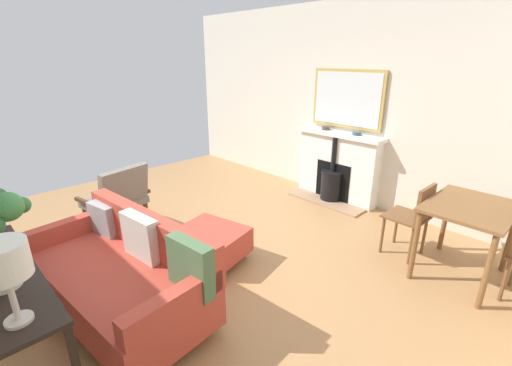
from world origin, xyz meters
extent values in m
cube|color=#A87A4C|center=(0.00, 0.00, 0.00)|extent=(5.28, 6.33, 0.01)
cube|color=beige|center=(-2.64, 0.00, 1.40)|extent=(0.12, 6.33, 2.80)
cube|color=#9E7A5B|center=(-2.19, 0.21, 0.01)|extent=(0.32, 1.19, 0.03)
cube|color=white|center=(-2.47, 0.21, 0.49)|extent=(0.23, 1.26, 0.98)
cube|color=black|center=(-2.37, 0.21, 0.31)|extent=(0.06, 0.57, 0.56)
cylinder|color=black|center=(-2.33, 0.21, 0.24)|extent=(0.31, 0.31, 0.42)
cylinder|color=black|center=(-2.33, 0.21, 0.46)|extent=(0.33, 0.33, 0.02)
cylinder|color=black|center=(-2.33, 0.21, 0.72)|extent=(0.07, 0.07, 0.51)
cube|color=white|center=(-2.44, 0.21, 1.00)|extent=(0.28, 1.34, 0.05)
cube|color=tan|center=(-2.55, 0.21, 1.49)|extent=(0.04, 1.12, 0.81)
cube|color=silver|center=(-2.53, 0.21, 1.49)|extent=(0.01, 1.04, 0.73)
cylinder|color=#47382D|center=(-2.46, -0.05, 1.05)|extent=(0.12, 0.12, 0.05)
torus|color=#47382D|center=(-2.46, -0.05, 1.07)|extent=(0.12, 0.12, 0.01)
cylinder|color=#334C56|center=(-2.46, 0.47, 1.05)|extent=(0.12, 0.12, 0.04)
torus|color=#334C56|center=(-2.46, 0.47, 1.06)|extent=(0.12, 0.12, 0.01)
cylinder|color=#B2B2B7|center=(1.42, -0.34, 0.05)|extent=(0.04, 0.04, 0.10)
cylinder|color=#B2B2B7|center=(0.76, -0.40, 0.05)|extent=(0.04, 0.04, 0.10)
cylinder|color=#B2B2B7|center=(0.62, 1.08, 0.05)|extent=(0.04, 0.04, 0.10)
cube|color=#B74233|center=(1.02, 0.37, 0.26)|extent=(0.99, 1.82, 0.33)
cube|color=#B74233|center=(0.67, 0.33, 0.61)|extent=(0.31, 1.75, 0.36)
cube|color=#B74233|center=(1.10, -0.44, 0.52)|extent=(0.80, 0.19, 0.17)
cube|color=#B74233|center=(0.94, 1.18, 0.52)|extent=(0.80, 0.19, 0.17)
cube|color=#99999E|center=(0.82, -0.29, 0.58)|extent=(0.18, 0.34, 0.33)
cube|color=beige|center=(0.76, 0.38, 0.61)|extent=(0.16, 0.42, 0.41)
cube|color=#4C6B47|center=(0.70, 1.02, 0.62)|extent=(0.16, 0.42, 0.41)
cylinder|color=#B2B2B7|center=(0.23, 0.06, 0.04)|extent=(0.04, 0.04, 0.09)
cylinder|color=#B2B2B7|center=(0.11, 0.59, 0.04)|extent=(0.04, 0.04, 0.09)
cylinder|color=#B2B2B7|center=(-0.20, -0.04, 0.04)|extent=(0.04, 0.04, 0.09)
cylinder|color=#B2B2B7|center=(-0.32, 0.49, 0.04)|extent=(0.04, 0.04, 0.09)
cube|color=#B74233|center=(-0.05, 0.28, 0.23)|extent=(0.69, 0.79, 0.27)
cube|color=#4C3321|center=(0.20, -1.36, 0.19)|extent=(0.05, 0.05, 0.38)
cube|color=#4C3321|center=(0.70, -1.26, 0.19)|extent=(0.05, 0.05, 0.38)
cube|color=#4C3321|center=(0.11, -0.89, 0.19)|extent=(0.05, 0.05, 0.38)
cube|color=#4C3321|center=(0.61, -0.79, 0.19)|extent=(0.05, 0.05, 0.38)
cube|color=slate|center=(0.40, -1.07, 0.40)|extent=(0.70, 0.66, 0.08)
cube|color=slate|center=(0.36, -0.83, 0.65)|extent=(0.62, 0.26, 0.44)
cube|color=#4C3321|center=(0.09, -1.13, 0.49)|extent=(0.14, 0.53, 0.04)
cube|color=#4C3321|center=(0.72, -1.01, 0.49)|extent=(0.14, 0.53, 0.04)
cube|color=black|center=(1.56, -0.39, 0.35)|extent=(0.04, 0.04, 0.69)
cylinder|color=beige|center=(1.74, 0.96, 0.73)|extent=(0.14, 0.14, 0.02)
cylinder|color=beige|center=(1.74, 0.96, 0.87)|extent=(0.03, 0.03, 0.26)
cylinder|color=silver|center=(1.74, 0.96, 1.10)|extent=(0.25, 0.25, 0.19)
cylinder|color=silver|center=(1.73, 0.55, 0.79)|extent=(0.19, 0.19, 0.14)
sphere|color=#387A3D|center=(1.63, 0.62, 1.25)|extent=(0.17, 0.17, 0.17)
sphere|color=#2D6633|center=(1.55, 0.55, 1.21)|extent=(0.10, 0.10, 0.10)
cylinder|color=brown|center=(-2.03, 1.89, 0.36)|extent=(0.05, 0.05, 0.73)
cylinder|color=brown|center=(-1.23, 1.89, 0.36)|extent=(0.05, 0.05, 0.73)
cylinder|color=brown|center=(-2.03, 2.49, 0.36)|extent=(0.05, 0.05, 0.73)
cylinder|color=brown|center=(-1.23, 2.49, 0.36)|extent=(0.05, 0.05, 0.73)
cube|color=brown|center=(-1.63, 2.19, 0.74)|extent=(0.90, 0.70, 0.03)
cylinder|color=brown|center=(-1.80, 1.47, 0.22)|extent=(0.03, 0.03, 0.44)
cylinder|color=brown|center=(-1.48, 1.46, 0.22)|extent=(0.03, 0.03, 0.44)
cylinder|color=brown|center=(-1.79, 1.79, 0.22)|extent=(0.03, 0.03, 0.44)
cylinder|color=brown|center=(-1.47, 1.78, 0.22)|extent=(0.03, 0.03, 0.44)
cube|color=brown|center=(-1.63, 1.62, 0.45)|extent=(0.41, 0.41, 0.02)
cube|color=brown|center=(-1.63, 1.79, 0.65)|extent=(0.36, 0.05, 0.37)
cylinder|color=brown|center=(-1.48, 2.60, 0.22)|extent=(0.03, 0.03, 0.43)
camera|label=1|loc=(1.86, 2.91, 2.06)|focal=24.29mm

